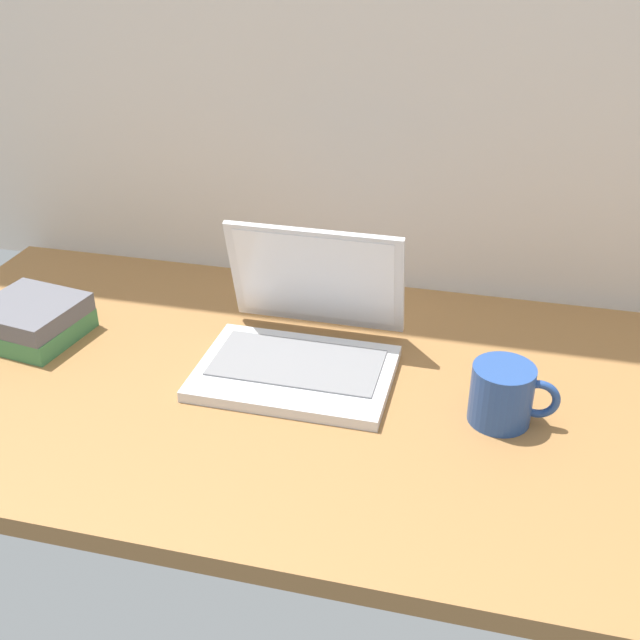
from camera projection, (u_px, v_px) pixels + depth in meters
desk at (348, 398)px, 1.22m from camera, size 1.60×0.76×0.03m
laptop at (302, 339)px, 1.26m from camera, size 0.31×0.28×0.21m
coffee_mug at (504, 394)px, 1.12m from camera, size 0.13×0.09×0.09m
book_stack at (32, 320)px, 1.34m from camera, size 0.18×0.17×0.07m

